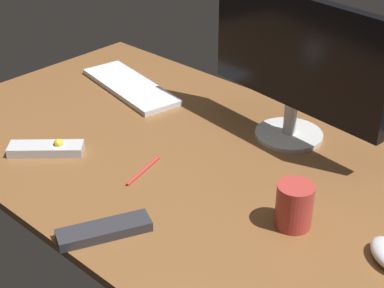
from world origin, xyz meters
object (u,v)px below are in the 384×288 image
object	(u,v)px
media_remote	(47,149)
keyboard	(130,86)
pen	(143,169)
tv_remote	(104,230)
coffee_mug	(294,206)
monitor	(296,61)

from	to	relation	value
media_remote	keyboard	bearing A→B (deg)	64.28
pen	keyboard	bearing A→B (deg)	-142.73
tv_remote	pen	distance (cm)	24.72
keyboard	media_remote	size ratio (longest dim) A/B	2.18
keyboard	tv_remote	distance (cm)	70.20
coffee_mug	monitor	bearing A→B (deg)	126.07
monitor	keyboard	distance (cm)	56.94
tv_remote	coffee_mug	size ratio (longest dim) A/B	1.97
coffee_mug	pen	bearing A→B (deg)	-169.62
monitor	coffee_mug	world-z (taller)	monitor
keyboard	coffee_mug	xyz separation A→B (cm)	(74.60, -22.14, 4.06)
monitor	media_remote	distance (cm)	65.23
media_remote	coffee_mug	world-z (taller)	coffee_mug
monitor	tv_remote	size ratio (longest dim) A/B	2.76
keyboard	media_remote	xyz separation A→B (cm)	(12.98, -39.64, 0.42)
pen	tv_remote	bearing A→B (deg)	14.57
keyboard	pen	xyz separation A→B (cm)	(36.58, -29.11, -0.43)
monitor	keyboard	bearing A→B (deg)	-164.14
monitor	pen	size ratio (longest dim) A/B	3.71
media_remote	tv_remote	xyz separation A→B (cm)	(35.50, -11.12, -0.15)
media_remote	pen	bearing A→B (deg)	-19.80
monitor	coffee_mug	distance (cm)	41.00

